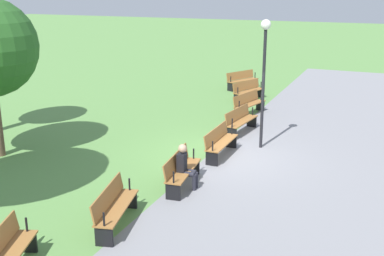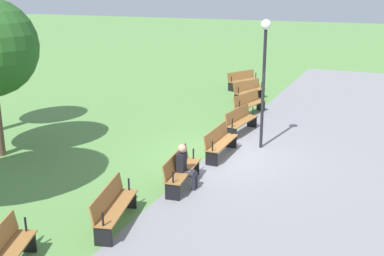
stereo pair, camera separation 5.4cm
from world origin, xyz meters
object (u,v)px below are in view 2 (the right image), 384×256
object	(u,v)px
bench_6	(113,206)
bench_5	(181,169)
lamp_post	(264,61)
bench_2	(249,103)
bench_7	(2,255)
bench_3	(241,120)
bench_0	(243,80)
person_seated	(185,165)
bench_4	(220,141)
bench_1	(249,90)

from	to	relation	value
bench_6	bench_5	bearing A→B (deg)	156.23
bench_6	lamp_post	bearing A→B (deg)	152.65
bench_2	bench_7	distance (m)	12.83
bench_3	bench_2	bearing A→B (deg)	-163.04
bench_0	person_seated	distance (m)	12.92
bench_3	person_seated	size ratio (longest dim) A/B	1.62
bench_2	bench_5	world-z (taller)	same
bench_2	bench_0	bearing A→B (deg)	-146.08
bench_4	lamp_post	size ratio (longest dim) A/B	0.46
bench_7	bench_1	bearing A→B (deg)	159.58
bench_5	person_seated	world-z (taller)	person_seated
bench_6	bench_4	bearing A→B (deg)	159.62
bench_0	person_seated	bearing A→B (deg)	38.00
bench_2	bench_4	size ratio (longest dim) A/B	1.03
bench_4	lamp_post	bearing A→B (deg)	143.30
bench_1	bench_5	distance (m)	10.32
bench_3	bench_6	xyz separation A→B (m)	(7.76, -0.46, 0.00)
bench_5	bench_7	world-z (taller)	same
bench_1	lamp_post	size ratio (longest dim) A/B	0.47
bench_2	bench_3	distance (m)	2.60
bench_0	bench_1	xyz separation A→B (m)	(2.38, 1.04, 0.00)
bench_1	bench_2	xyz separation A→B (m)	(2.49, 0.76, 0.00)
bench_0	bench_4	distance (m)	10.32
bench_6	bench_1	bearing A→B (deg)	169.77
bench_0	bench_2	world-z (taller)	same
lamp_post	bench_5	bearing A→B (deg)	-16.04
bench_4	person_seated	distance (m)	2.67
bench_5	person_seated	bearing A→B (deg)	60.16
bench_0	bench_1	bearing A→B (deg)	50.93
bench_3	lamp_post	xyz separation A→B (m)	(1.30, 1.12, 2.39)
bench_7	person_seated	size ratio (longest dim) A/B	1.62
bench_2	bench_5	xyz separation A→B (m)	(7.76, 0.46, 0.00)
bench_5	bench_6	distance (m)	2.60
person_seated	bench_6	bearing A→B (deg)	-20.57
bench_0	lamp_post	world-z (taller)	lamp_post
bench_1	bench_7	bearing A→B (deg)	20.42
bench_3	lamp_post	size ratio (longest dim) A/B	0.47
bench_4	bench_2	bearing A→B (deg)	-173.23
bench_7	person_seated	distance (m)	5.17
bench_3	lamp_post	bearing A→B (deg)	47.46
bench_2	bench_3	xyz separation A→B (m)	(2.56, 0.46, 0.00)
bench_7	bench_4	bearing A→B (deg)	149.43
bench_2	person_seated	distance (m)	7.85
bench_4	bench_7	world-z (taller)	same
bench_1	bench_2	world-z (taller)	same
bench_7	lamp_post	bearing A→B (deg)	144.95
bench_2	bench_7	xyz separation A→B (m)	(12.81, -0.76, 0.00)
bench_0	bench_4	size ratio (longest dim) A/B	1.00
bench_5	person_seated	distance (m)	0.23
bench_1	person_seated	world-z (taller)	person_seated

